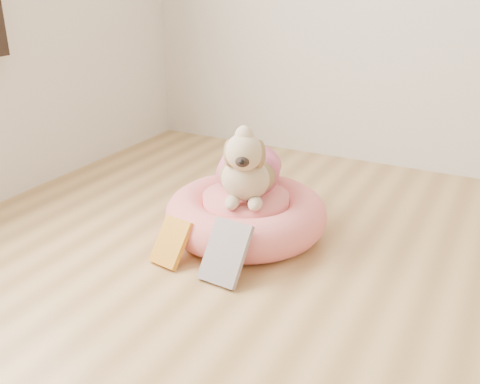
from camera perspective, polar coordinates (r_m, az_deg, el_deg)
The scene contains 4 objects.
pet_bed at distance 2.12m, azimuth 0.63°, elevation -2.40°, with size 0.64×0.64×0.16m.
dog at distance 2.04m, azimuth 0.85°, elevation 3.86°, with size 0.29×0.43×0.31m, color brown, non-canonical shape.
book_yellow at distance 1.93m, azimuth -7.37°, elevation -5.35°, with size 0.12×0.02×0.18m, color yellow.
book_white at distance 1.81m, azimuth -1.55°, elevation -6.49°, with size 0.14×0.02×0.22m, color white.
Camera 1 is at (0.01, -0.54, 0.98)m, focal length 40.00 mm.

